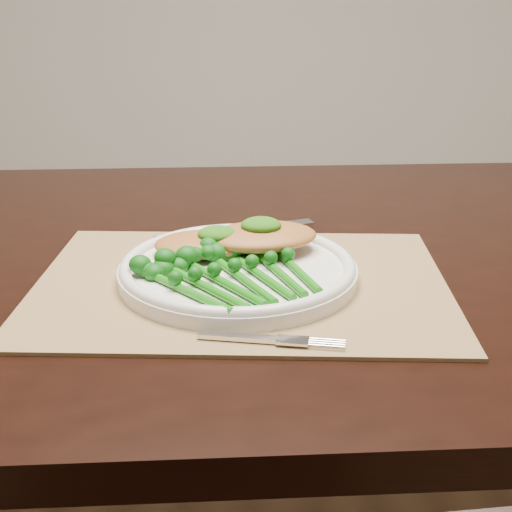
{
  "coord_description": "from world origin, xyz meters",
  "views": [
    {
      "loc": [
        -0.03,
        -0.95,
        1.08
      ],
      "look_at": [
        -0.05,
        -0.16,
        0.78
      ],
      "focal_mm": 50.0,
      "sensor_mm": 36.0,
      "label": 1
    }
  ],
  "objects_px": {
    "chicken_fillet_left": "(205,244)",
    "broccolini_bundle": "(243,279)",
    "dinner_plate": "(238,269)",
    "placemat": "(241,283)",
    "dining_table": "(249,476)"
  },
  "relations": [
    {
      "from": "dining_table",
      "to": "broccolini_bundle",
      "type": "distance_m",
      "value": 0.43
    },
    {
      "from": "placemat",
      "to": "dinner_plate",
      "type": "xyz_separation_m",
      "value": [
        -0.0,
        0.01,
        0.01
      ]
    },
    {
      "from": "dining_table",
      "to": "dinner_plate",
      "type": "bearing_deg",
      "value": -98.38
    },
    {
      "from": "chicken_fillet_left",
      "to": "broccolini_bundle",
      "type": "height_order",
      "value": "chicken_fillet_left"
    },
    {
      "from": "placemat",
      "to": "broccolini_bundle",
      "type": "distance_m",
      "value": 0.05
    },
    {
      "from": "placemat",
      "to": "dining_table",
      "type": "bearing_deg",
      "value": 88.79
    },
    {
      "from": "dining_table",
      "to": "chicken_fillet_left",
      "type": "relative_size",
      "value": 13.44
    },
    {
      "from": "dinner_plate",
      "to": "broccolini_bundle",
      "type": "distance_m",
      "value": 0.05
    },
    {
      "from": "chicken_fillet_left",
      "to": "broccolini_bundle",
      "type": "bearing_deg",
      "value": -68.02
    },
    {
      "from": "dinner_plate",
      "to": "broccolini_bundle",
      "type": "xyz_separation_m",
      "value": [
        0.01,
        -0.05,
        0.01
      ]
    },
    {
      "from": "placemat",
      "to": "broccolini_bundle",
      "type": "bearing_deg",
      "value": -83.68
    },
    {
      "from": "chicken_fillet_left",
      "to": "broccolini_bundle",
      "type": "xyz_separation_m",
      "value": [
        0.05,
        -0.09,
        -0.01
      ]
    },
    {
      "from": "placemat",
      "to": "chicken_fillet_left",
      "type": "xyz_separation_m",
      "value": [
        -0.05,
        0.05,
        0.03
      ]
    },
    {
      "from": "dinner_plate",
      "to": "broccolini_bundle",
      "type": "relative_size",
      "value": 1.21
    },
    {
      "from": "dining_table",
      "to": "broccolini_bundle",
      "type": "bearing_deg",
      "value": -94.37
    }
  ]
}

